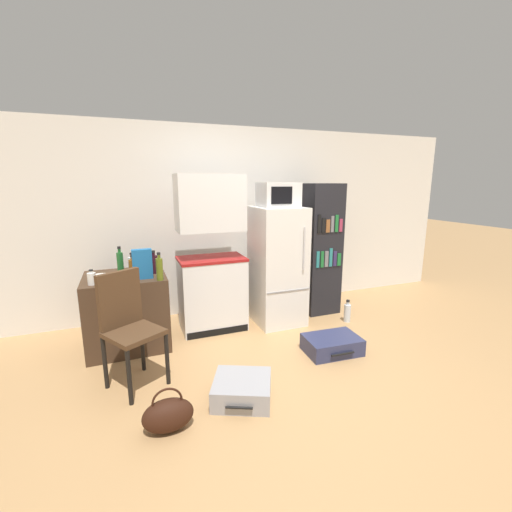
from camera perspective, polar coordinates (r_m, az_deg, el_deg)
ground_plane at (r=3.32m, az=8.64°, el=-19.28°), size 24.00×24.00×0.00m
wall_back at (r=4.76m, az=-0.79°, el=6.08°), size 6.40×0.10×2.43m
side_table at (r=3.92m, az=-20.66°, el=-8.55°), size 0.81×0.70×0.78m
kitchen_hutch at (r=4.01m, az=-7.44°, el=-0.65°), size 0.76×0.48×1.82m
refrigerator at (r=4.22m, az=3.56°, el=-1.60°), size 0.57×0.66×1.44m
microwave at (r=4.10m, az=3.73°, el=10.16°), size 0.44×0.37×0.28m
bookshelf at (r=4.61m, az=10.67°, el=1.13°), size 0.45×0.41×1.71m
bottle_clear_short at (r=3.86m, az=-19.87°, el=-1.33°), size 0.09×0.09×0.22m
bottle_amber_beer at (r=3.74m, az=-19.81°, el=-1.75°), size 0.08×0.08×0.22m
bottle_milk_white at (r=3.58m, az=-25.72°, el=-3.38°), size 0.08×0.08×0.15m
bottle_wine_dark at (r=3.78m, az=-16.65°, el=-1.24°), size 0.07×0.07×0.25m
bottle_olive_oil at (r=3.50m, az=-15.78°, el=-2.01°), size 0.07×0.07×0.28m
bottle_green_tall at (r=3.84m, az=-21.69°, el=-1.06°), size 0.06×0.06×0.30m
bowl at (r=3.73m, az=-24.48°, el=-3.27°), size 0.17×0.17×0.05m
cereal_box at (r=3.59m, az=-18.41°, el=-1.28°), size 0.19×0.07×0.30m
chair at (r=3.14m, az=-20.70°, el=-9.84°), size 0.55×0.55×1.00m
suitcase_large_flat at (r=3.73m, az=12.55°, el=-14.21°), size 0.58×0.43×0.17m
suitcase_small_flat at (r=2.97m, az=-2.33°, el=-21.31°), size 0.59×0.58×0.17m
handbag at (r=2.73m, az=-14.45°, el=-24.25°), size 0.36×0.20×0.33m
water_bottle_front at (r=4.51m, az=14.97°, el=-9.08°), size 0.08×0.08×0.28m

